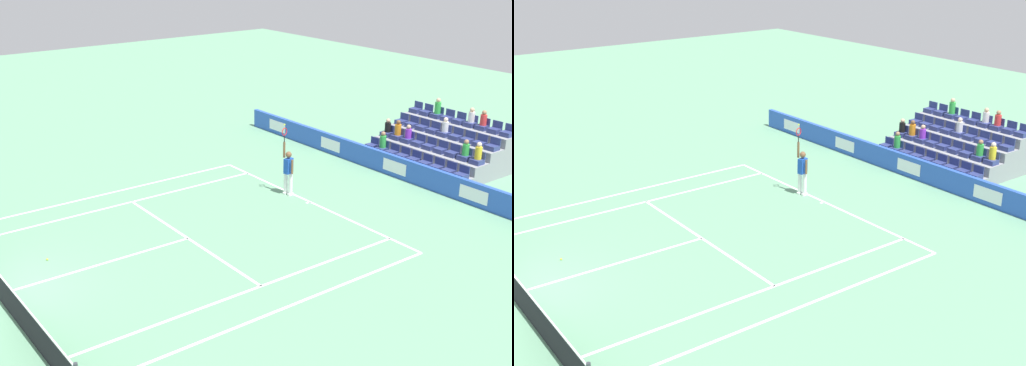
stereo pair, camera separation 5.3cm
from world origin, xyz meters
TOP-DOWN VIEW (x-y plane):
  - line_baseline at (0.00, -11.89)m, footprint 10.97×0.10m
  - line_service at (0.00, -6.40)m, footprint 8.23×0.10m
  - line_centre_service at (0.00, -3.20)m, footprint 0.10×6.40m
  - line_singles_sideline_left at (4.12, -5.95)m, footprint 0.10×11.89m
  - line_singles_sideline_right at (-4.12, -5.95)m, footprint 0.10×11.89m
  - line_doubles_sideline_left at (5.49, -5.95)m, footprint 0.10×11.89m
  - line_doubles_sideline_right at (-5.49, -5.95)m, footprint 0.10×11.89m
  - line_centre_mark at (0.00, -11.79)m, footprint 0.10×0.20m
  - sponsor_barrier at (0.00, -16.67)m, footprint 19.86×0.22m
  - tennis_player at (1.14, -11.70)m, footprint 0.53×0.40m
  - stadium_stand at (0.00, -19.61)m, footprint 5.58×3.80m
  - loose_tennis_ball at (1.27, -1.97)m, footprint 0.07×0.07m

SIDE VIEW (x-z plane):
  - line_baseline at x=0.00m, z-range 0.00..0.01m
  - line_service at x=0.00m, z-range 0.00..0.01m
  - line_centre_service at x=0.00m, z-range 0.00..0.01m
  - line_singles_sideline_left at x=4.12m, z-range 0.00..0.01m
  - line_singles_sideline_right at x=-4.12m, z-range 0.00..0.01m
  - line_doubles_sideline_left at x=5.49m, z-range 0.00..0.01m
  - line_doubles_sideline_right at x=-5.49m, z-range 0.00..0.01m
  - line_centre_mark at x=0.00m, z-range 0.00..0.01m
  - loose_tennis_ball at x=1.27m, z-range 0.00..0.07m
  - sponsor_barrier at x=0.00m, z-range 0.00..0.91m
  - stadium_stand at x=0.00m, z-range -0.62..1.99m
  - tennis_player at x=1.14m, z-range -0.43..2.42m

